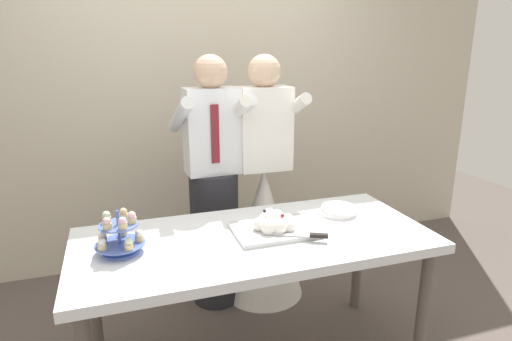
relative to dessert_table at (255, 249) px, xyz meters
name	(u,v)px	position (x,y,z in m)	size (l,w,h in m)	color
rear_wall	(196,81)	(0.00, 1.46, 0.75)	(5.20, 0.10, 2.90)	beige
dessert_table	(255,249)	(0.00, 0.00, 0.00)	(1.80, 0.80, 0.78)	silver
cupcake_stand	(119,235)	(-0.65, 0.02, 0.16)	(0.23, 0.23, 0.21)	#4C66B2
main_cake_tray	(274,225)	(0.11, 0.01, 0.11)	(0.42, 0.37, 0.12)	silver
plate_stack	(338,210)	(0.55, 0.14, 0.10)	(0.21, 0.20, 0.04)	white
person_groom	(214,198)	(-0.05, 0.71, 0.05)	(0.48, 0.51, 1.66)	#232328
person_bride	(263,216)	(0.29, 0.69, -0.12)	(0.56, 0.56, 1.66)	white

